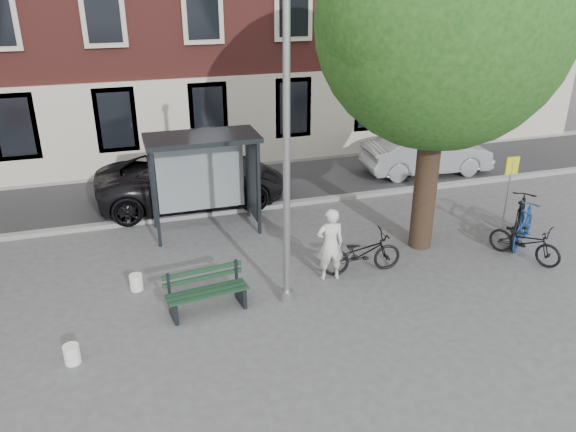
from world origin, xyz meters
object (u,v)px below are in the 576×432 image
(bike_a, at_px, (362,253))
(painter, at_px, (330,244))
(car_dark, at_px, (193,179))
(notice_sign, at_px, (510,177))
(lamppost, at_px, (287,176))
(car_silver, at_px, (427,153))
(bus_shelter, at_px, (218,160))
(bench, at_px, (207,293))
(bike_b, at_px, (524,225))
(bike_c, at_px, (525,242))
(bike_d, at_px, (519,219))

(bike_a, bearing_deg, painter, 96.74)
(car_dark, distance_m, notice_sign, 8.81)
(lamppost, xyz_separation_m, car_dark, (-1.04, 6.03, -2.01))
(painter, height_order, car_silver, painter)
(lamppost, xyz_separation_m, car_silver, (6.98, 6.41, -2.07))
(bike_a, bearing_deg, notice_sign, -74.44)
(bus_shelter, height_order, notice_sign, bus_shelter)
(lamppost, xyz_separation_m, painter, (1.20, 0.62, -1.93))
(bench, height_order, bike_a, bike_a)
(lamppost, distance_m, bike_b, 6.93)
(car_dark, xyz_separation_m, car_silver, (8.03, 0.37, -0.05))
(lamppost, height_order, car_dark, lamppost)
(bus_shelter, xyz_separation_m, notice_sign, (7.17, -2.47, -0.39))
(bike_c, distance_m, bike_d, 1.03)
(bike_d, bearing_deg, bike_a, 49.15)
(bench, bearing_deg, bike_d, -1.37)
(bench, bearing_deg, bike_a, 0.79)
(bike_c, xyz_separation_m, notice_sign, (0.56, 1.54, 1.06))
(lamppost, bearing_deg, bus_shelter, 98.43)
(bike_c, xyz_separation_m, car_dark, (-7.05, 5.93, 0.31))
(lamppost, height_order, bike_b, lamppost)
(bike_d, bearing_deg, painter, 49.03)
(car_dark, bearing_deg, notice_sign, -119.08)
(bike_a, relative_size, bike_c, 1.07)
(bike_b, distance_m, car_silver, 5.65)
(lamppost, distance_m, bike_c, 6.44)
(notice_sign, bearing_deg, car_dark, 155.14)
(bench, xyz_separation_m, bike_a, (3.66, 0.51, 0.10))
(bike_c, height_order, car_silver, car_silver)
(bike_c, relative_size, notice_sign, 0.85)
(bike_a, xyz_separation_m, bike_d, (4.50, 0.32, 0.12))
(bench, distance_m, notice_sign, 8.42)
(car_dark, bearing_deg, bike_c, -129.14)
(bike_a, xyz_separation_m, car_silver, (4.98, 5.74, 0.23))
(bike_d, distance_m, car_dark, 9.08)
(bus_shelter, distance_m, car_silver, 8.02)
(painter, bearing_deg, notice_sign, -164.19)
(lamppost, distance_m, notice_sign, 6.88)
(bike_a, relative_size, bike_d, 0.92)
(painter, bearing_deg, bus_shelter, -57.46)
(bus_shelter, bearing_deg, bike_a, -52.81)
(lamppost, height_order, car_silver, lamppost)
(bench, bearing_deg, notice_sign, 3.05)
(bus_shelter, height_order, car_silver, bus_shelter)
(bike_a, distance_m, bike_b, 4.50)
(lamppost, xyz_separation_m, bike_c, (6.00, 0.10, -2.32))
(car_silver, bearing_deg, lamppost, 136.62)
(painter, height_order, notice_sign, notice_sign)
(painter, height_order, bench, painter)
(bike_d, bearing_deg, bench, 50.92)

